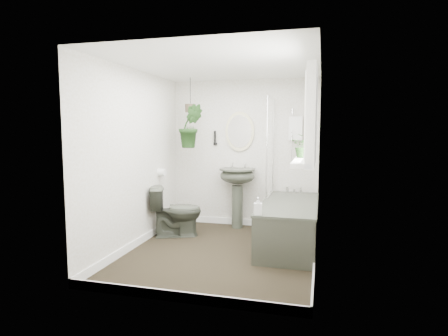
# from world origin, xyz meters

# --- Properties ---
(floor) EXTENTS (2.30, 2.80, 0.02)m
(floor) POSITION_xyz_m (0.00, 0.00, -0.01)
(floor) COLOR black
(floor) RESTS_ON ground
(ceiling) EXTENTS (2.30, 2.80, 0.02)m
(ceiling) POSITION_xyz_m (0.00, 0.00, 2.31)
(ceiling) COLOR white
(ceiling) RESTS_ON ground
(wall_back) EXTENTS (2.30, 0.02, 2.30)m
(wall_back) POSITION_xyz_m (0.00, 1.41, 1.15)
(wall_back) COLOR white
(wall_back) RESTS_ON ground
(wall_front) EXTENTS (2.30, 0.02, 2.30)m
(wall_front) POSITION_xyz_m (0.00, -1.41, 1.15)
(wall_front) COLOR white
(wall_front) RESTS_ON ground
(wall_left) EXTENTS (0.02, 2.80, 2.30)m
(wall_left) POSITION_xyz_m (-1.16, 0.00, 1.15)
(wall_left) COLOR white
(wall_left) RESTS_ON ground
(wall_right) EXTENTS (0.02, 2.80, 2.30)m
(wall_right) POSITION_xyz_m (1.16, 0.00, 1.15)
(wall_right) COLOR white
(wall_right) RESTS_ON ground
(skirting) EXTENTS (2.30, 2.80, 0.10)m
(skirting) POSITION_xyz_m (0.00, 0.00, 0.05)
(skirting) COLOR white
(skirting) RESTS_ON floor
(bathtub) EXTENTS (0.72, 1.72, 0.58)m
(bathtub) POSITION_xyz_m (0.80, 0.50, 0.29)
(bathtub) COLOR #383D32
(bathtub) RESTS_ON floor
(bath_screen) EXTENTS (0.04, 0.72, 1.40)m
(bath_screen) POSITION_xyz_m (0.47, 0.99, 1.28)
(bath_screen) COLOR silver
(bath_screen) RESTS_ON bathtub
(shower_box) EXTENTS (0.20, 0.10, 0.35)m
(shower_box) POSITION_xyz_m (0.80, 1.34, 1.55)
(shower_box) COLOR white
(shower_box) RESTS_ON wall_back
(oval_mirror) EXTENTS (0.46, 0.03, 0.62)m
(oval_mirror) POSITION_xyz_m (-0.07, 1.37, 1.50)
(oval_mirror) COLOR beige
(oval_mirror) RESTS_ON wall_back
(wall_sconce) EXTENTS (0.04, 0.04, 0.22)m
(wall_sconce) POSITION_xyz_m (-0.47, 1.36, 1.40)
(wall_sconce) COLOR black
(wall_sconce) RESTS_ON wall_back
(toilet_roll_holder) EXTENTS (0.11, 0.11, 0.11)m
(toilet_roll_holder) POSITION_xyz_m (-1.10, 0.70, 0.90)
(toilet_roll_holder) COLOR white
(toilet_roll_holder) RESTS_ON wall_left
(window_recess) EXTENTS (0.08, 1.00, 0.90)m
(window_recess) POSITION_xyz_m (1.09, -0.70, 1.65)
(window_recess) COLOR white
(window_recess) RESTS_ON wall_right
(window_sill) EXTENTS (0.18, 1.00, 0.04)m
(window_sill) POSITION_xyz_m (1.02, -0.70, 1.23)
(window_sill) COLOR white
(window_sill) RESTS_ON wall_right
(window_blinds) EXTENTS (0.01, 0.86, 0.76)m
(window_blinds) POSITION_xyz_m (1.04, -0.70, 1.65)
(window_blinds) COLOR white
(window_blinds) RESTS_ON wall_right
(toilet) EXTENTS (0.81, 0.64, 0.73)m
(toilet) POSITION_xyz_m (-0.82, 0.55, 0.36)
(toilet) COLOR #383D32
(toilet) RESTS_ON floor
(pedestal_sink) EXTENTS (0.63, 0.57, 0.94)m
(pedestal_sink) POSITION_xyz_m (-0.07, 1.21, 0.47)
(pedestal_sink) COLOR #383D32
(pedestal_sink) RESTS_ON floor
(sill_plant) EXTENTS (0.27, 0.25, 0.24)m
(sill_plant) POSITION_xyz_m (1.00, -0.50, 1.37)
(sill_plant) COLOR black
(sill_plant) RESTS_ON window_sill
(hanging_plant) EXTENTS (0.45, 0.41, 0.65)m
(hanging_plant) POSITION_xyz_m (-0.73, 0.95, 1.58)
(hanging_plant) COLOR black
(hanging_plant) RESTS_ON ceiling
(soap_bottle) EXTENTS (0.10, 0.10, 0.20)m
(soap_bottle) POSITION_xyz_m (0.51, -0.29, 0.68)
(soap_bottle) COLOR #2B2627
(soap_bottle) RESTS_ON bathtub
(hanging_pot) EXTENTS (0.16, 0.16, 0.12)m
(hanging_pot) POSITION_xyz_m (-0.73, 0.95, 1.85)
(hanging_pot) COLOR #403627
(hanging_pot) RESTS_ON ceiling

